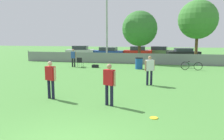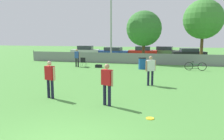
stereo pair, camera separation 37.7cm
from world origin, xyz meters
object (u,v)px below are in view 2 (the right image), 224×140
gear_bag_sideline (99,66)px  player_thrower_red (107,82)px  parked_car_dark (189,53)px  tree_far_right (203,19)px  parked_car_olive (165,51)px  player_defender_red (50,77)px  trash_bin (142,63)px  tree_near_pole (144,29)px  parked_car_silver (85,51)px  parked_car_blue (113,52)px  player_receiver_white (151,68)px  folding_chair_sideline (84,61)px  frisbee_disc (150,118)px  spectator_in_blue (77,57)px  light_pole (111,9)px  bicycle_sideline (195,66)px  parked_car_red (143,52)px

gear_bag_sideline → player_thrower_red: bearing=-69.7°
gear_bag_sideline → parked_car_dark: (8.64, 12.99, 0.50)m
tree_far_right → parked_car_olive: (-4.14, 7.20, -3.94)m
gear_bag_sideline → parked_car_dark: parked_car_dark is taller
player_defender_red → player_thrower_red: bearing=8.5°
tree_far_right → trash_bin: tree_far_right is taller
tree_near_pole → parked_car_silver: bearing=146.4°
tree_far_right → gear_bag_sideline: size_ratio=11.75×
parked_car_olive → player_thrower_red: bearing=-86.6°
tree_far_right → player_thrower_red: (-5.61, -17.73, -3.66)m
parked_car_blue → parked_car_dark: parked_car_blue is taller
gear_bag_sideline → player_receiver_white: bearing=-50.6°
trash_bin → player_receiver_white: bearing=-78.7°
folding_chair_sideline → gear_bag_sideline: bearing=174.9°
frisbee_disc → parked_car_blue: bearing=107.7°
spectator_in_blue → folding_chair_sideline: (0.57, 0.16, -0.45)m
player_defender_red → parked_car_blue: 22.21m
player_thrower_red → player_defender_red: 2.76m
light_pole → parked_car_silver: bearing=130.6°
player_thrower_red → parked_car_olive: size_ratio=0.38×
player_thrower_red → spectator_in_blue: bearing=141.7°
bicycle_sideline → parked_car_blue: bearing=133.6°
tree_near_pole → parked_car_olive: 9.71m
player_defender_red → parked_car_dark: 24.31m
player_thrower_red → parked_car_dark: (4.75, 23.50, -0.34)m
light_pole → frisbee_disc: light_pole is taller
folding_chair_sideline → parked_car_red: parked_car_red is taller
bicycle_sideline → folding_chair_sideline: bearing=-175.9°
parked_car_silver → parked_car_dark: bearing=-3.5°
frisbee_disc → parked_car_silver: 25.84m
tree_near_pole → player_receiver_white: 12.17m
folding_chair_sideline → parked_car_olive: size_ratio=0.20×
parked_car_red → player_receiver_white: bearing=-85.2°
player_receiver_white → parked_car_silver: (-11.13, 17.90, -0.24)m
tree_near_pole → player_receiver_white: size_ratio=3.33×
tree_far_right → frisbee_disc: size_ratio=24.49×
player_defender_red → bicycle_sideline: size_ratio=0.98×
parked_car_olive → player_defender_red: bearing=-93.0°
bicycle_sideline → parked_car_dark: (0.38, 12.61, 0.27)m
gear_bag_sideline → parked_car_red: 12.66m
light_pole → parked_car_red: 9.47m
player_defender_red → parked_car_blue: player_defender_red is taller
spectator_in_blue → trash_bin: spectator_in_blue is taller
frisbee_disc → gear_bag_sideline: size_ratio=0.48×
parked_car_blue → parked_car_red: size_ratio=1.14×
player_thrower_red → bicycle_sideline: bearing=90.1°
tree_far_right → bicycle_sideline: bearing=-100.3°
bicycle_sideline → parked_car_dark: 12.62m
tree_near_pole → gear_bag_sideline: (-3.37, -5.38, -3.52)m
frisbee_disc → tree_near_pole: bearing=97.8°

